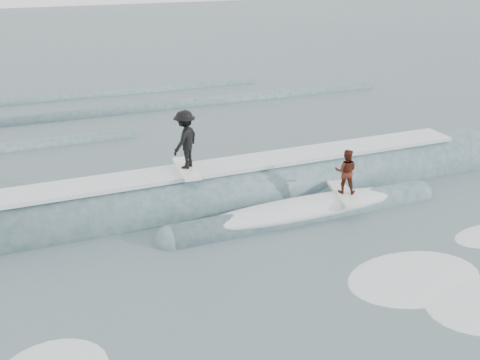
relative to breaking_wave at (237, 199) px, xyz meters
name	(u,v)px	position (x,y,z in m)	size (l,w,h in m)	color
ground	(310,289)	(-0.20, -5.63, -0.04)	(160.00, 160.00, 0.00)	#394B54
breaking_wave	(237,199)	(0.00, 0.00, 0.00)	(23.21, 4.02, 2.48)	#345557
surfer_black	(185,141)	(-1.72, 0.25, 2.28)	(1.39, 2.03, 2.03)	white
surfer_red	(345,175)	(3.04, -1.95, 1.22)	(0.97, 2.07, 1.60)	silver
whitewater	(356,291)	(0.83, -6.15, -0.04)	(17.35, 6.01, 0.10)	white
far_swells	(83,119)	(-3.83, 12.02, -0.04)	(37.76, 8.65, 0.80)	#345557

